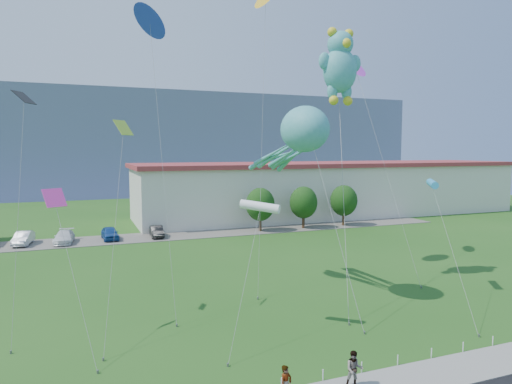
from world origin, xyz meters
The scene contains 23 objects.
ground centered at (0.00, 0.00, 0.00)m, with size 160.00×160.00×0.00m, color #225217.
parking_strip centered at (0.00, 35.00, 0.03)m, with size 70.00×6.00×0.06m, color #59544C.
hill_ridge centered at (0.00, 120.00, 12.50)m, with size 160.00×50.00×25.00m, color slate.
warehouse centered at (26.00, 44.00, 4.12)m, with size 61.00×15.00×8.20m.
rope_fence centered at (0.00, -1.30, 0.25)m, with size 26.05×0.05×0.50m.
tree_near centered at (10.00, 34.00, 3.39)m, with size 3.60×3.60×5.47m.
tree_mid centered at (16.00, 34.00, 3.39)m, with size 3.60×3.60×5.47m.
tree_far centered at (22.00, 34.00, 3.39)m, with size 3.60×3.60×5.47m.
pedestrian_right centered at (-0.14, -2.42, 0.88)m, with size 0.76×0.59×1.56m, color gray.
parked_car_silver centered at (-16.59, 35.38, 0.76)m, with size 1.48×4.23×1.40m, color #B8B9BF.
parked_car_white centered at (-12.56, 34.76, 0.72)m, with size 1.86×4.57×1.33m, color white.
parked_car_blue centered at (-7.81, 35.08, 0.76)m, with size 1.66×4.13×1.41m, color navy.
parked_car_black centered at (-2.66, 34.69, 0.70)m, with size 1.36×3.91×1.29m, color black.
octopus_kite centered at (2.82, 9.17, 10.82)m, with size 2.96×11.98×12.92m.
teddy_bear_kite centered at (7.43, 11.57, 16.36)m, with size 5.69×9.01×18.99m.
small_kite_white centered at (-1.57, 4.86, 6.97)m, with size 3.27×4.62×7.45m.
small_kite_purple centered at (12.95, 17.68, 17.14)m, with size 1.80×10.73×18.28m.
small_kite_cyan centered at (12.23, 6.95, 7.70)m, with size 3.35×8.43×8.20m.
small_kite_black centered at (-13.56, 10.12, 11.48)m, with size 1.42×4.68×13.46m.
small_kite_pink centered at (-11.83, 7.61, 6.84)m, with size 2.46×5.90×8.01m.
small_kite_blue centered at (-5.88, 14.26, 18.40)m, with size 1.80×8.07×19.58m.
small_kite_yellow centered at (-8.41, 9.31, 10.10)m, with size 2.42×6.56×11.85m.
small_kite_orange centered at (3.35, 16.14, 21.51)m, with size 4.11×7.14×22.84m.
Camera 1 is at (-10.65, -18.16, 10.09)m, focal length 32.00 mm.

